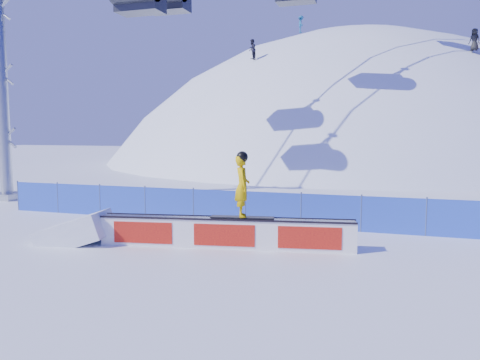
% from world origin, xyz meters
% --- Properties ---
extents(ground, '(160.00, 160.00, 0.00)m').
position_xyz_m(ground, '(0.00, 0.00, 0.00)').
color(ground, white).
rests_on(ground, ground).
extents(snow_hill, '(64.00, 64.00, 64.00)m').
position_xyz_m(snow_hill, '(0.00, 42.00, -18.00)').
color(snow_hill, white).
rests_on(snow_hill, ground).
extents(safety_fence, '(22.05, 0.05, 1.30)m').
position_xyz_m(safety_fence, '(0.00, 4.50, 0.60)').
color(safety_fence, blue).
rests_on(safety_fence, ground).
extents(rail_box, '(7.30, 1.71, 0.88)m').
position_xyz_m(rail_box, '(-0.57, 1.17, 0.43)').
color(rail_box, white).
rests_on(rail_box, ground).
extents(snow_ramp, '(2.33, 1.67, 1.34)m').
position_xyz_m(snow_ramp, '(-5.08, 0.41, 0.00)').
color(snow_ramp, white).
rests_on(snow_ramp, ground).
extents(snowboarder, '(1.83, 0.75, 1.89)m').
position_xyz_m(snowboarder, '(-0.10, 1.25, 1.81)').
color(snowboarder, black).
rests_on(snowboarder, rail_box).
extents(distant_skiers, '(18.62, 10.41, 5.75)m').
position_xyz_m(distant_skiers, '(0.64, 30.64, 11.32)').
color(distant_skiers, black).
rests_on(distant_skiers, ground).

